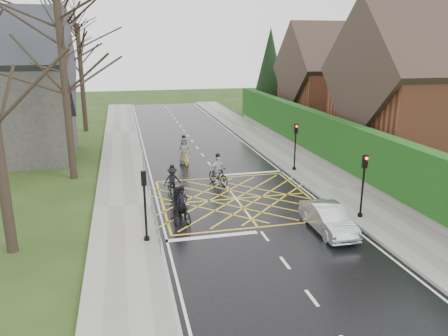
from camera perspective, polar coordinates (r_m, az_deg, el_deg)
name	(u,v)px	position (r m, az deg, el deg)	size (l,w,h in m)	color
ground	(236,199)	(24.00, 1.56, -4.03)	(120.00, 120.00, 0.00)	#203010
road	(236,199)	(23.99, 1.56, -4.02)	(9.00, 80.00, 0.01)	black
sidewalk_right	(336,189)	(26.08, 14.43, -2.72)	(3.00, 80.00, 0.15)	gray
sidewalk_left	(124,206)	(23.26, -12.94, -4.91)	(3.00, 80.00, 0.15)	gray
stone_wall	(319,158)	(31.90, 12.36, 1.33)	(0.50, 38.00, 0.70)	slate
hedge	(321,134)	(31.52, 12.54, 4.41)	(0.90, 38.00, 2.80)	#113C10
house_near	(431,97)	(33.16, 25.45, 8.42)	(11.80, 9.80, 11.30)	brown
house_far	(335,84)	(44.95, 14.28, 10.56)	(9.80, 8.80, 10.30)	brown
conifer	(270,73)	(50.68, 5.99, 12.23)	(4.60, 4.60, 10.00)	black
church	(8,92)	(34.83, -26.34, 8.93)	(8.80, 7.80, 11.00)	#2D2B28
tree_near	(61,49)	(27.99, -20.47, 14.40)	(9.24, 9.24, 11.44)	black
tree_mid	(59,38)	(36.05, -20.72, 15.65)	(10.08, 10.08, 12.48)	black
tree_far	(80,55)	(43.95, -18.35, 13.85)	(8.40, 8.40, 10.40)	black
railing_south	(155,216)	(19.77, -9.00, -6.27)	(0.05, 5.04, 1.03)	slate
railing_north	(145,171)	(26.86, -10.27, -0.32)	(0.05, 6.04, 1.03)	slate
traffic_light_ne	(295,147)	(28.93, 9.27, 2.68)	(0.24, 0.31, 3.21)	black
traffic_light_se	(363,187)	(21.70, 17.66, -2.35)	(0.24, 0.31, 3.21)	black
traffic_light_sw	(145,207)	(18.51, -10.26, -4.99)	(0.24, 0.31, 3.21)	black
cyclist_rear	(183,209)	(21.02, -5.43, -5.40)	(1.12, 1.91, 1.76)	black
cyclist_back	(178,208)	(20.97, -6.01, -5.22)	(1.08, 1.79, 1.73)	black
cyclist_mid	(173,183)	(24.68, -6.73, -2.02)	(1.12, 1.86, 1.72)	black
cyclist_front	(218,173)	(26.21, -0.79, -0.65)	(1.25, 1.98, 1.92)	black
cyclist_lead	(184,154)	(30.95, -5.22, 1.88)	(0.98, 2.17, 2.05)	yellow
car	(328,219)	(20.28, 13.46, -6.45)	(1.31, 3.76, 1.24)	silver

